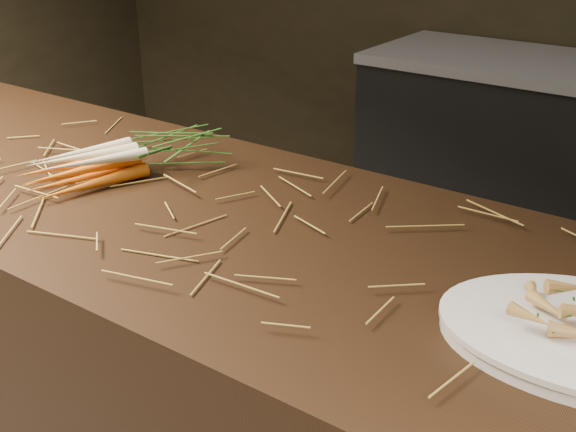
# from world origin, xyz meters

# --- Properties ---
(main_counter) EXTENTS (2.40, 0.70, 0.90)m
(main_counter) POSITION_xyz_m (0.00, 0.30, 0.45)
(main_counter) COLOR black
(main_counter) RESTS_ON ground
(straw_bedding) EXTENTS (1.40, 0.60, 0.02)m
(straw_bedding) POSITION_xyz_m (0.00, 0.30, 0.91)
(straw_bedding) COLOR olive
(straw_bedding) RESTS_ON main_counter
(root_veg_bunch) EXTENTS (0.25, 0.45, 0.08)m
(root_veg_bunch) POSITION_xyz_m (-0.22, 0.37, 0.94)
(root_veg_bunch) COLOR orange
(root_veg_bunch) RESTS_ON main_counter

